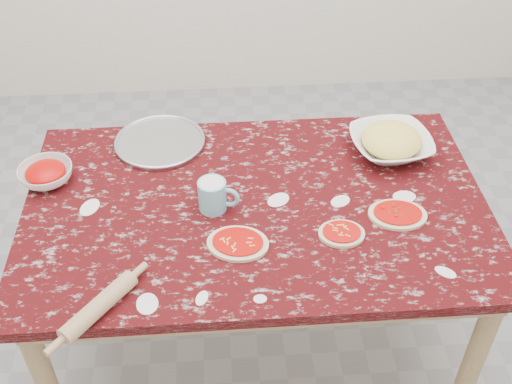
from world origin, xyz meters
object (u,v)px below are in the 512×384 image
Objects in this scene: sauce_bowl at (46,175)px; rolling_pin at (99,306)px; worktable at (256,220)px; flour_mug at (214,195)px; cheese_bowl at (390,144)px; pizza_tray at (160,142)px.

sauce_bowl is 0.67m from rolling_pin.
rolling_pin is (-0.48, -0.44, 0.11)m from worktable.
flour_mug is at bearing -17.55° from sauce_bowl.
cheese_bowl is at bearing 34.42° from rolling_pin.
flour_mug is at bearing -174.26° from worktable.
pizza_tray is at bearing 172.30° from cheese_bowl.
worktable is 0.66m from rolling_pin.
rolling_pin is (-0.34, -0.43, -0.03)m from flour_mug.
cheese_bowl is 0.72m from flour_mug.
cheese_bowl reaches higher than rolling_pin.
sauce_bowl reaches higher than worktable.
pizza_tray reaches higher than worktable.
worktable is 5.97× the size of rolling_pin.
rolling_pin is (-0.14, -0.81, 0.02)m from pizza_tray.
flour_mug is 0.54m from rolling_pin.
sauce_bowl reaches higher than rolling_pin.
rolling_pin reaches higher than worktable.
cheese_bowl is at bearing 3.59° from sauce_bowl.
rolling_pin is at bearing -128.52° from flour_mug.
cheese_bowl reaches higher than pizza_tray.
sauce_bowl is at bearing 166.78° from worktable.
sauce_bowl is 0.63m from flour_mug.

